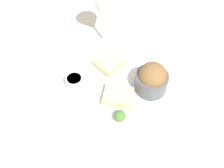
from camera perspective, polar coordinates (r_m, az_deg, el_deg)
The scene contains 10 objects.
ground_plane at distance 0.84m, azimuth 0.00°, elevation -1.41°, with size 4.00×4.00×0.00m, color beige.
dinner_plate at distance 0.84m, azimuth 0.00°, elevation -1.13°, with size 0.30×0.30×0.01m.
salad_bowl at distance 0.81m, azimuth 8.08°, elevation 1.02°, with size 0.10×0.10×0.10m.
sauce_ramekin at distance 0.83m, azimuth -7.62°, elevation 0.50°, with size 0.05×0.05×0.04m.
cheese_toast_near at distance 0.88m, azimuth -0.46°, elevation 4.45°, with size 0.11×0.10×0.03m.
cheese_toast_far at distance 0.80m, azimuth 1.24°, elevation -2.45°, with size 0.10×0.09×0.03m.
wine_glass at distance 0.91m, azimuth -2.00°, elevation 15.09°, with size 0.08×0.08×0.19m.
garnish at distance 0.76m, azimuth 1.49°, elevation -6.51°, with size 0.03×0.03×0.03m.
napkin at distance 0.93m, azimuth -14.04°, elevation 3.50°, with size 0.19×0.17×0.01m.
fork at distance 0.85m, azimuth 18.19°, elevation -4.52°, with size 0.17×0.02×0.01m.
Camera 1 is at (0.10, 0.49, 0.68)m, focal length 45.00 mm.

